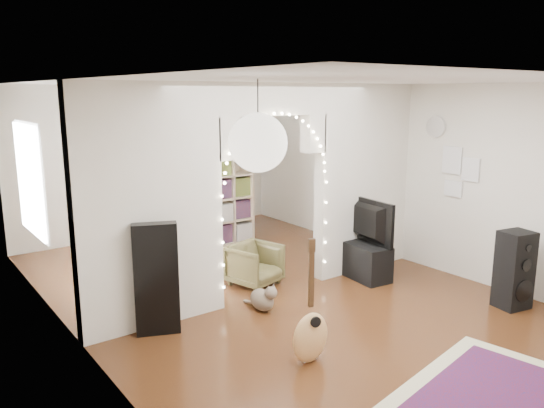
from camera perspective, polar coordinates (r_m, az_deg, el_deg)
floor at (r=7.11m, az=-0.02°, el=-9.35°), size 7.50×7.50×0.00m
ceiling at (r=6.63m, az=-0.02°, el=12.96°), size 5.00×7.50×0.02m
wall_back at (r=9.97m, az=-13.03°, el=4.54°), size 5.00×0.02×2.70m
wall_left at (r=5.65m, az=-20.83°, el=-1.46°), size 0.02×7.50×2.70m
wall_right at (r=8.45m, az=13.74°, el=3.22°), size 0.02×7.50×2.70m
divider_wall at (r=6.73m, az=-0.02°, el=2.03°), size 5.00×0.20×2.70m
fairy_lights at (r=6.60m, az=0.66°, el=2.94°), size 1.64×0.04×1.60m
window at (r=7.35m, az=-24.61°, el=2.38°), size 0.04×1.20×1.40m
wall_clock at (r=7.99m, az=17.24°, el=7.95°), size 0.03×0.31×0.31m
picture_frames at (r=7.82m, az=19.33°, el=3.31°), size 0.02×0.50×0.70m
paper_lantern at (r=3.58m, az=-1.51°, el=6.60°), size 0.40×0.40×0.40m
ceiling_fan at (r=8.32m, az=-8.41°, el=10.56°), size 1.10×1.10×0.30m
guitar_case at (r=5.87m, az=-12.33°, el=-7.90°), size 0.50×0.33×1.24m
acoustic_guitar at (r=5.21m, az=4.18°, el=-12.11°), size 0.45×0.27×1.06m
tabby_cat at (r=6.47m, az=-0.97°, el=-10.16°), size 0.29×0.56×0.37m
floor_speaker at (r=7.09m, az=24.62°, el=-6.47°), size 0.43×0.39×0.96m
media_console at (r=7.71m, az=9.35°, el=-5.83°), size 0.50×1.04×0.50m
tv at (r=7.56m, az=9.49°, el=-1.79°), size 0.26×1.08×0.62m
bookcase at (r=8.97m, az=-6.76°, el=0.43°), size 1.60×0.53×1.61m
dining_table at (r=8.59m, az=-11.65°, el=-1.08°), size 1.28×0.92×0.76m
flower_vase at (r=8.56m, az=-11.69°, el=0.02°), size 0.20×0.20×0.19m
dining_chair_left at (r=7.27m, az=-1.86°, el=-6.52°), size 0.74×0.76×0.56m
dining_chair_right at (r=9.20m, az=-10.68°, el=-3.18°), size 0.53×0.54×0.43m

